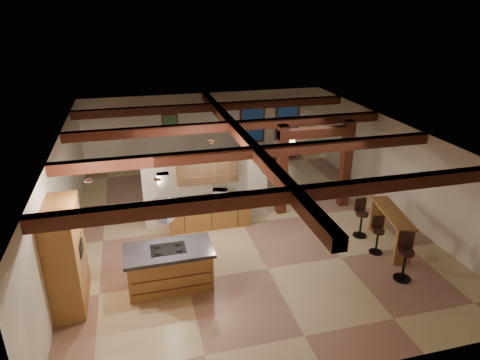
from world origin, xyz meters
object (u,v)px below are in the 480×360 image
Objects in this scene: kitchen_island at (170,267)px; bar_counter at (391,223)px; sofa at (261,153)px; dining_table at (210,188)px.

bar_counter is at bearing 2.82° from kitchen_island.
dining_table is at bearing 26.62° from sofa.
bar_counter is (6.08, 0.30, 0.20)m from kitchen_island.
dining_table is 4.11m from sofa.
bar_counter is (4.18, -4.57, 0.43)m from dining_table.
bar_counter reaches higher than dining_table.
dining_table is 0.78× the size of bar_counter.
kitchen_island reaches higher than sofa.
dining_table is at bearing 68.63° from kitchen_island.
bar_counter reaches higher than sofa.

